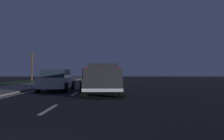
{
  "coord_description": "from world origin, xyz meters",
  "views": [
    {
      "loc": [
        -2.44,
        -2.1,
        1.25
      ],
      "look_at": [
        12.44,
        -2.3,
        1.48
      ],
      "focal_mm": 38.05,
      "sensor_mm": 36.0,
      "label": 1
    }
  ],
  "objects_px": {
    "bare_tree_far": "(32,66)",
    "sedan_silver": "(57,80)",
    "pickup_truck": "(103,78)",
    "sedan_white": "(107,77)"
  },
  "relations": [
    {
      "from": "bare_tree_far",
      "to": "sedan_silver",
      "type": "bearing_deg",
      "value": -158.04
    },
    {
      "from": "pickup_truck",
      "to": "bare_tree_far",
      "type": "distance_m",
      "value": 27.49
    },
    {
      "from": "bare_tree_far",
      "to": "sedan_white",
      "type": "bearing_deg",
      "value": -108.97
    },
    {
      "from": "pickup_truck",
      "to": "sedan_silver",
      "type": "distance_m",
      "value": 4.36
    },
    {
      "from": "sedan_white",
      "to": "bare_tree_far",
      "type": "distance_m",
      "value": 13.03
    },
    {
      "from": "pickup_truck",
      "to": "sedan_silver",
      "type": "height_order",
      "value": "pickup_truck"
    },
    {
      "from": "sedan_silver",
      "to": "sedan_white",
      "type": "bearing_deg",
      "value": -10.95
    },
    {
      "from": "sedan_silver",
      "to": "sedan_white",
      "type": "height_order",
      "value": "same"
    },
    {
      "from": "sedan_silver",
      "to": "sedan_white",
      "type": "distance_m",
      "value": 17.97
    },
    {
      "from": "pickup_truck",
      "to": "bare_tree_far",
      "type": "bearing_deg",
      "value": 26.29
    }
  ]
}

